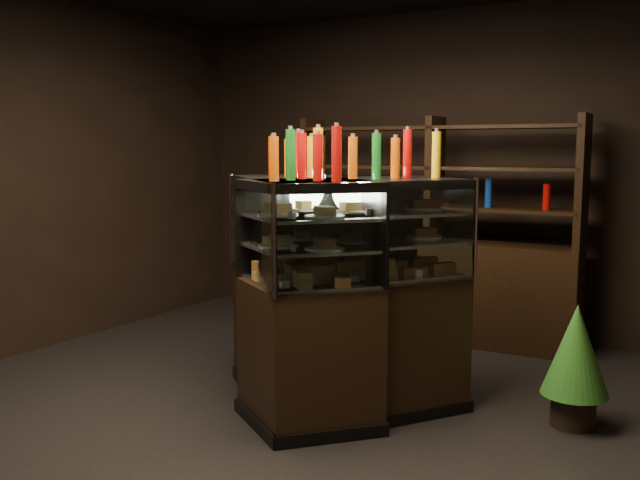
# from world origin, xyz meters

# --- Properties ---
(ground) EXTENTS (5.00, 5.00, 0.00)m
(ground) POSITION_xyz_m (0.00, 0.00, 0.00)
(ground) COLOR black
(ground) RESTS_ON ground
(room_shell) EXTENTS (5.02, 5.02, 3.01)m
(room_shell) POSITION_xyz_m (0.00, 0.00, 1.94)
(room_shell) COLOR black
(room_shell) RESTS_ON ground
(display_case) EXTENTS (1.82, 1.56, 1.54)m
(display_case) POSITION_xyz_m (0.34, 0.02, 0.51)
(display_case) COLOR black
(display_case) RESTS_ON ground
(food_display) EXTENTS (1.36, 1.15, 0.47)m
(food_display) POSITION_xyz_m (0.34, 0.01, 1.14)
(food_display) COLOR #C07544
(food_display) RESTS_ON display_case
(bottles_top) EXTENTS (1.18, 1.01, 0.30)m
(bottles_top) POSITION_xyz_m (0.34, 0.02, 1.67)
(bottles_top) COLOR #D8590A
(bottles_top) RESTS_ON display_case
(potted_conifer) EXTENTS (0.41, 0.41, 0.88)m
(potted_conifer) POSITION_xyz_m (1.83, 0.52, 0.50)
(potted_conifer) COLOR black
(potted_conifer) RESTS_ON ground
(back_shelving) EXTENTS (2.58, 0.49, 2.00)m
(back_shelving) POSITION_xyz_m (0.28, 2.05, 0.60)
(back_shelving) COLOR black
(back_shelving) RESTS_ON ground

